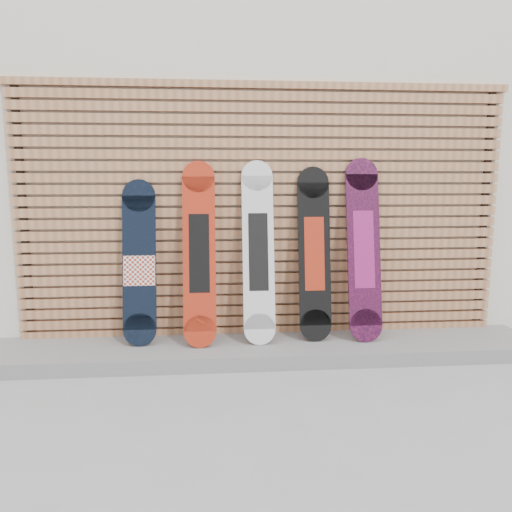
{
  "coord_description": "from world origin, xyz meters",
  "views": [
    {
      "loc": [
        -0.58,
        -3.35,
        1.5
      ],
      "look_at": [
        -0.23,
        0.75,
        0.85
      ],
      "focal_mm": 35.0,
      "sensor_mm": 36.0,
      "label": 1
    }
  ],
  "objects_px": {
    "snowboard_0": "(139,264)",
    "snowboard_1": "(199,253)",
    "snowboard_2": "(258,252)",
    "snowboard_4": "(364,249)",
    "snowboard_3": "(314,254)"
  },
  "relations": [
    {
      "from": "snowboard_0",
      "to": "snowboard_3",
      "type": "relative_size",
      "value": 0.93
    },
    {
      "from": "snowboard_0",
      "to": "snowboard_3",
      "type": "xyz_separation_m",
      "value": [
        1.47,
        0.0,
        0.06
      ]
    },
    {
      "from": "snowboard_2",
      "to": "snowboard_4",
      "type": "bearing_deg",
      "value": -0.23
    },
    {
      "from": "snowboard_4",
      "to": "snowboard_3",
      "type": "bearing_deg",
      "value": 176.16
    },
    {
      "from": "snowboard_1",
      "to": "snowboard_3",
      "type": "height_order",
      "value": "snowboard_1"
    },
    {
      "from": "snowboard_4",
      "to": "snowboard_0",
      "type": "bearing_deg",
      "value": 179.18
    },
    {
      "from": "snowboard_0",
      "to": "snowboard_1",
      "type": "distance_m",
      "value": 0.51
    },
    {
      "from": "snowboard_4",
      "to": "snowboard_1",
      "type": "bearing_deg",
      "value": -179.51
    },
    {
      "from": "snowboard_2",
      "to": "snowboard_3",
      "type": "bearing_deg",
      "value": 2.94
    },
    {
      "from": "snowboard_0",
      "to": "snowboard_1",
      "type": "height_order",
      "value": "snowboard_1"
    },
    {
      "from": "snowboard_1",
      "to": "snowboard_4",
      "type": "xyz_separation_m",
      "value": [
        1.4,
        0.01,
        0.01
      ]
    },
    {
      "from": "snowboard_1",
      "to": "snowboard_2",
      "type": "bearing_deg",
      "value": 1.79
    },
    {
      "from": "snowboard_3",
      "to": "snowboard_2",
      "type": "bearing_deg",
      "value": -177.06
    },
    {
      "from": "snowboard_1",
      "to": "snowboard_4",
      "type": "distance_m",
      "value": 1.4
    },
    {
      "from": "snowboard_3",
      "to": "snowboard_1",
      "type": "bearing_deg",
      "value": -177.64
    }
  ]
}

